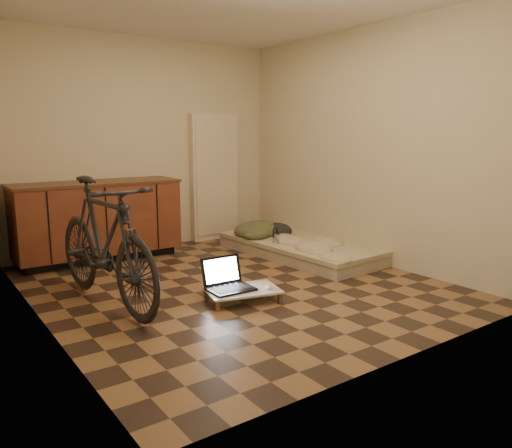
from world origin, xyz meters
TOP-DOWN VIEW (x-y plane):
  - room_shell at (0.00, 0.00)m, footprint 3.50×4.00m
  - cabinets at (-0.75, 1.70)m, footprint 1.84×0.62m
  - appliance_panel at (0.95, 1.94)m, footprint 0.70×0.10m
  - bicycle at (-1.20, 0.14)m, footprint 0.72×1.89m
  - futon at (1.30, 0.52)m, footprint 1.09×2.10m
  - clothing_pile at (1.14, 1.09)m, footprint 0.67×0.57m
  - headphones at (1.02, 0.66)m, footprint 0.32×0.31m
  - lap_desk at (-0.20, -0.44)m, footprint 0.71×0.55m
  - laptop at (-0.30, -0.36)m, footprint 0.40×0.36m
  - mouse at (-0.01, -0.57)m, footprint 0.09×0.12m

SIDE VIEW (x-z plane):
  - futon at x=1.30m, z-range 0.00..0.18m
  - lap_desk at x=-0.20m, z-range 0.04..0.14m
  - mouse at x=-0.01m, z-range 0.10..0.14m
  - laptop at x=-0.30m, z-range 0.02..0.29m
  - headphones at x=1.02m, z-range 0.18..0.33m
  - clothing_pile at x=1.14m, z-range 0.18..0.43m
  - cabinets at x=-0.75m, z-range 0.01..0.92m
  - bicycle at x=-1.20m, z-range 0.00..1.20m
  - appliance_panel at x=0.95m, z-range 0.00..1.70m
  - room_shell at x=0.00m, z-range 0.00..2.60m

